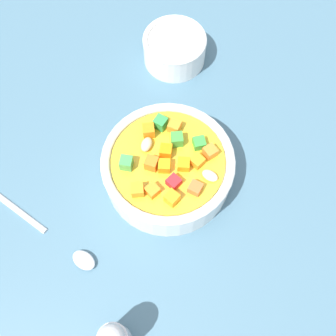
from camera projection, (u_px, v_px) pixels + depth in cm
name	position (u px, v px, depth cm)	size (l,w,h in cm)	color
ground_plane	(168.00, 179.00, 55.68)	(140.00, 140.00, 2.00)	#42667A
soup_bowl_main	(168.00, 167.00, 52.01)	(16.95, 16.95, 6.67)	white
spoon	(43.00, 229.00, 51.19)	(20.30, 5.50, 1.10)	silver
side_bowl_small	(175.00, 48.00, 61.03)	(9.54, 9.54, 4.66)	white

